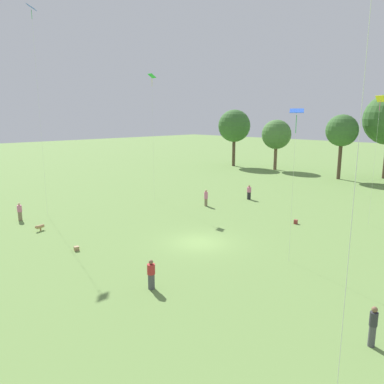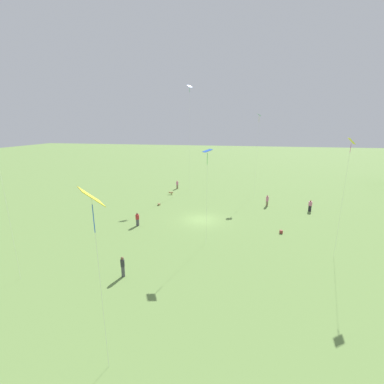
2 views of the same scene
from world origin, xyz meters
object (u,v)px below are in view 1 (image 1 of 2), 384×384
at_px(person_2, 206,198).
at_px(dog_0, 39,227).
at_px(kite_3, 152,84).
at_px(kite_0, 380,107).
at_px(picnic_bag_1, 77,248).
at_px(picnic_bag_0, 296,222).
at_px(person_0, 373,326).
at_px(person_3, 20,212).
at_px(kite_7, 32,24).
at_px(person_1, 249,192).
at_px(person_4, 151,275).
at_px(kite_6, 296,118).

height_order(person_2, dog_0, person_2).
height_order(person_2, kite_3, kite_3).
height_order(kite_0, picnic_bag_1, kite_0).
bearing_deg(picnic_bag_0, person_0, -50.49).
xyz_separation_m(person_3, picnic_bag_0, (17.92, 16.54, -0.62)).
bearing_deg(kite_7, person_1, -31.81).
xyz_separation_m(person_3, dog_0, (4.27, -0.08, -0.46)).
xyz_separation_m(kite_7, picnic_bag_1, (10.51, -2.64, -16.71)).
xyz_separation_m(person_0, picnic_bag_1, (-18.58, -3.07, -0.73)).
distance_m(person_0, dog_0, 25.09).
bearing_deg(person_0, dog_0, -20.66).
height_order(person_4, kite_7, kite_7).
bearing_deg(kite_6, picnic_bag_1, -126.66).
bearing_deg(kite_0, kite_6, 139.17).
relative_size(person_0, picnic_bag_0, 4.91).
bearing_deg(person_2, kite_3, -66.78).
distance_m(kite_0, kite_3, 22.20).
bearing_deg(person_1, picnic_bag_0, -86.04).
height_order(dog_0, picnic_bag_1, dog_0).
bearing_deg(person_3, kite_6, 38.50).
bearing_deg(kite_7, dog_0, -127.55).
distance_m(person_3, picnic_bag_1, 10.63).
relative_size(kite_0, kite_3, 0.79).
bearing_deg(picnic_bag_1, kite_0, 60.15).
bearing_deg(kite_0, person_3, 94.13).
relative_size(person_1, dog_0, 2.00).
height_order(person_1, picnic_bag_0, person_1).
distance_m(person_0, person_1, 27.37).
relative_size(kite_0, kite_7, 0.59).
bearing_deg(person_1, person_3, -169.23).
relative_size(person_2, kite_3, 0.13).
height_order(person_4, picnic_bag_1, person_4).
bearing_deg(picnic_bag_0, picnic_bag_1, -113.61).
height_order(person_1, kite_7, kite_7).
bearing_deg(kite_7, picnic_bag_1, -110.48).
height_order(person_2, person_3, person_2).
xyz_separation_m(person_1, kite_6, (12.82, -12.97, 8.29)).
distance_m(person_3, kite_6, 25.02).
distance_m(kite_3, dog_0, 19.03).
xyz_separation_m(person_4, dog_0, (-14.59, 0.10, -0.46)).
relative_size(kite_7, picnic_bag_0, 52.16).
bearing_deg(kite_6, person_0, -22.77).
bearing_deg(kite_3, kite_7, 131.75).
bearing_deg(person_4, kite_7, -143.98).
xyz_separation_m(dog_0, picnic_bag_0, (13.65, 16.61, -0.16)).
relative_size(kite_3, kite_7, 0.74).
bearing_deg(person_3, dog_0, 16.11).
bearing_deg(picnic_bag_0, person_2, -175.95).
height_order(person_1, person_4, person_4).
height_order(kite_0, kite_7, kite_7).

